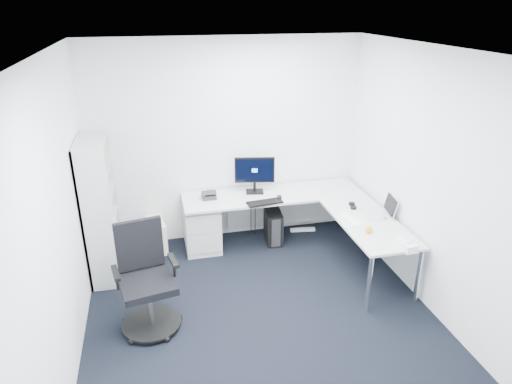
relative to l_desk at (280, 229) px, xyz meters
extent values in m
plane|color=black|center=(-0.55, -1.40, -0.35)|extent=(4.20, 4.20, 0.00)
plane|color=white|center=(-0.55, -1.40, 2.35)|extent=(4.20, 4.20, 0.00)
cube|color=white|center=(-0.55, 0.70, 1.00)|extent=(3.60, 0.02, 2.70)
cube|color=white|center=(-0.55, -3.50, 1.00)|extent=(3.60, 0.02, 2.70)
cube|color=white|center=(-2.35, -1.40, 1.00)|extent=(0.02, 4.20, 2.70)
cube|color=white|center=(1.25, -1.40, 1.00)|extent=(0.02, 4.20, 2.70)
cube|color=silver|center=(-0.97, 0.36, 0.00)|extent=(0.45, 0.56, 0.69)
cube|color=black|center=(0.01, 0.34, -0.13)|extent=(0.25, 0.48, 0.45)
cube|color=beige|center=(-1.56, 0.46, -0.14)|extent=(0.26, 0.47, 0.42)
cube|color=white|center=(0.50, 0.50, -0.33)|extent=(0.36, 0.11, 0.04)
cube|color=black|center=(-0.19, 0.06, 0.36)|extent=(0.47, 0.21, 0.02)
cube|color=black|center=(0.03, 0.16, 0.37)|extent=(0.09, 0.11, 0.03)
cube|color=white|center=(0.69, -0.62, 0.36)|extent=(0.16, 0.38, 0.01)
sphere|color=orange|center=(0.74, -0.97, 0.39)|extent=(0.08, 0.08, 0.08)
cube|color=white|center=(0.96, -1.39, 0.39)|extent=(0.14, 0.25, 0.08)
camera|label=1|loc=(-1.51, -5.06, 2.74)|focal=32.00mm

